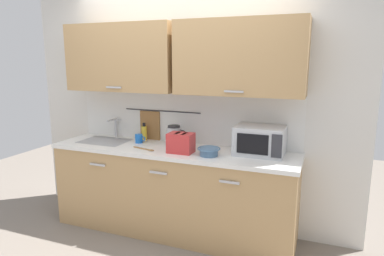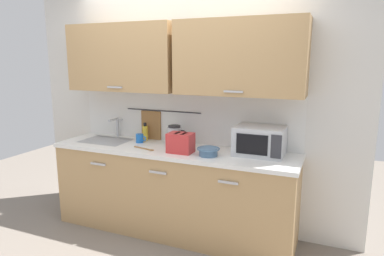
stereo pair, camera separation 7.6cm
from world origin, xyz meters
TOP-DOWN VIEW (x-y plane):
  - ground at (0.00, 0.00)m, footprint 8.00×8.00m
  - counter_unit at (-0.01, 0.30)m, footprint 2.53×0.64m
  - back_wall_assembly at (-0.00, 0.53)m, footprint 3.70×0.41m
  - sink_faucet at (-0.83, 0.53)m, footprint 0.09×0.17m
  - microwave at (0.86, 0.41)m, footprint 0.46×0.35m
  - electric_kettle at (-0.04, 0.44)m, footprint 0.23×0.16m
  - dish_soap_bottle at (-0.43, 0.51)m, footprint 0.06×0.06m
  - mug_near_sink at (-0.43, 0.38)m, footprint 0.12×0.08m
  - mixing_bowl at (0.43, 0.18)m, footprint 0.21×0.21m
  - toaster at (0.14, 0.19)m, footprint 0.26×0.17m
  - wooden_spoon at (-0.22, 0.15)m, footprint 0.27×0.10m

SIDE VIEW (x-z plane):
  - ground at x=0.00m, z-range 0.00..0.00m
  - counter_unit at x=-0.01m, z-range 0.01..0.91m
  - wooden_spoon at x=-0.22m, z-range 0.90..0.91m
  - mixing_bowl at x=0.43m, z-range 0.91..0.98m
  - mug_near_sink at x=-0.43m, z-range 0.90..1.00m
  - dish_soap_bottle at x=-0.43m, z-range 0.89..1.08m
  - toaster at x=0.14m, z-range 0.90..1.09m
  - electric_kettle at x=-0.04m, z-range 0.90..1.11m
  - microwave at x=0.86m, z-range 0.90..1.17m
  - sink_faucet at x=-0.83m, z-range 0.93..1.15m
  - back_wall_assembly at x=0.00m, z-range 0.27..2.77m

